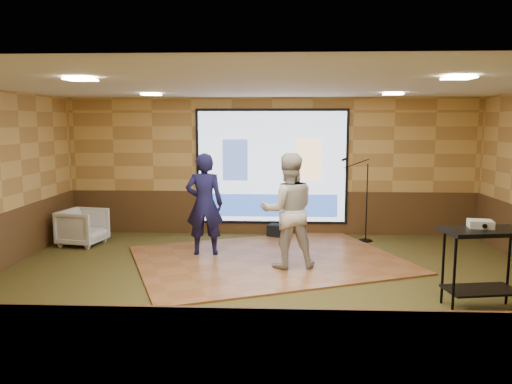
{
  "coord_description": "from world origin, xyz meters",
  "views": [
    {
      "loc": [
        0.15,
        -7.42,
        2.47
      ],
      "look_at": [
        -0.23,
        0.9,
        1.3
      ],
      "focal_mm": 35.0,
      "sensor_mm": 36.0,
      "label": 1
    }
  ],
  "objects_px": {
    "player_left": "(205,204)",
    "player_right": "(288,211)",
    "banquet_chair": "(83,227)",
    "dance_floor": "(269,260)",
    "duffel_bag": "(279,231)",
    "av_table": "(483,252)",
    "projector_screen": "(272,168)",
    "mic_stand": "(363,218)",
    "projector": "(480,224)"
  },
  "relations": [
    {
      "from": "projector_screen",
      "to": "mic_stand",
      "type": "bearing_deg",
      "value": -16.3
    },
    {
      "from": "projector_screen",
      "to": "player_left",
      "type": "bearing_deg",
      "value": -123.02
    },
    {
      "from": "player_left",
      "to": "player_right",
      "type": "distance_m",
      "value": 1.7
    },
    {
      "from": "projector",
      "to": "player_right",
      "type": "bearing_deg",
      "value": 155.65
    },
    {
      "from": "av_table",
      "to": "banquet_chair",
      "type": "relative_size",
      "value": 1.35
    },
    {
      "from": "projector",
      "to": "banquet_chair",
      "type": "height_order",
      "value": "projector"
    },
    {
      "from": "av_table",
      "to": "duffel_bag",
      "type": "height_order",
      "value": "av_table"
    },
    {
      "from": "player_right",
      "to": "mic_stand",
      "type": "relative_size",
      "value": 1.1
    },
    {
      "from": "player_right",
      "to": "projector",
      "type": "relative_size",
      "value": 6.4
    },
    {
      "from": "av_table",
      "to": "duffel_bag",
      "type": "xyz_separation_m",
      "value": [
        -2.67,
        4.05,
        -0.65
      ]
    },
    {
      "from": "player_right",
      "to": "mic_stand",
      "type": "distance_m",
      "value": 2.66
    },
    {
      "from": "dance_floor",
      "to": "duffel_bag",
      "type": "bearing_deg",
      "value": 84.11
    },
    {
      "from": "projector_screen",
      "to": "av_table",
      "type": "bearing_deg",
      "value": -57.14
    },
    {
      "from": "projector",
      "to": "banquet_chair",
      "type": "distance_m",
      "value": 7.35
    },
    {
      "from": "projector_screen",
      "to": "player_right",
      "type": "distance_m",
      "value": 2.68
    },
    {
      "from": "av_table",
      "to": "mic_stand",
      "type": "distance_m",
      "value": 3.94
    },
    {
      "from": "banquet_chair",
      "to": "duffel_bag",
      "type": "relative_size",
      "value": 1.78
    },
    {
      "from": "player_left",
      "to": "banquet_chair",
      "type": "distance_m",
      "value": 2.75
    },
    {
      "from": "projector_screen",
      "to": "duffel_bag",
      "type": "height_order",
      "value": "projector_screen"
    },
    {
      "from": "mic_stand",
      "to": "player_right",
      "type": "bearing_deg",
      "value": -135.29
    },
    {
      "from": "projector_screen",
      "to": "banquet_chair",
      "type": "bearing_deg",
      "value": -162.94
    },
    {
      "from": "duffel_bag",
      "to": "mic_stand",
      "type": "bearing_deg",
      "value": -7.46
    },
    {
      "from": "av_table",
      "to": "mic_stand",
      "type": "height_order",
      "value": "mic_stand"
    },
    {
      "from": "player_left",
      "to": "duffel_bag",
      "type": "height_order",
      "value": "player_left"
    },
    {
      "from": "mic_stand",
      "to": "banquet_chair",
      "type": "height_order",
      "value": "mic_stand"
    },
    {
      "from": "player_left",
      "to": "banquet_chair",
      "type": "bearing_deg",
      "value": -18.79
    },
    {
      "from": "player_right",
      "to": "av_table",
      "type": "distance_m",
      "value": 3.09
    },
    {
      "from": "dance_floor",
      "to": "player_left",
      "type": "bearing_deg",
      "value": 166.84
    },
    {
      "from": "player_right",
      "to": "duffel_bag",
      "type": "distance_m",
      "value": 2.45
    },
    {
      "from": "player_left",
      "to": "mic_stand",
      "type": "xyz_separation_m",
      "value": [
        3.13,
        1.3,
        -0.48
      ]
    },
    {
      "from": "player_left",
      "to": "duffel_bag",
      "type": "bearing_deg",
      "value": -135.67
    },
    {
      "from": "banquet_chair",
      "to": "projector_screen",
      "type": "bearing_deg",
      "value": -61.43
    },
    {
      "from": "duffel_bag",
      "to": "av_table",
      "type": "bearing_deg",
      "value": -56.65
    },
    {
      "from": "player_left",
      "to": "player_right",
      "type": "height_order",
      "value": "player_right"
    },
    {
      "from": "banquet_chair",
      "to": "player_right",
      "type": "bearing_deg",
      "value": -98.01
    },
    {
      "from": "projector",
      "to": "dance_floor",
      "type": "bearing_deg",
      "value": 152.19
    },
    {
      "from": "player_right",
      "to": "player_left",
      "type": "bearing_deg",
      "value": -35.26
    },
    {
      "from": "mic_stand",
      "to": "banquet_chair",
      "type": "relative_size",
      "value": 2.17
    },
    {
      "from": "mic_stand",
      "to": "dance_floor",
      "type": "bearing_deg",
      "value": -148.21
    },
    {
      "from": "dance_floor",
      "to": "duffel_bag",
      "type": "height_order",
      "value": "duffel_bag"
    },
    {
      "from": "projector_screen",
      "to": "dance_floor",
      "type": "bearing_deg",
      "value": -90.56
    },
    {
      "from": "mic_stand",
      "to": "player_left",
      "type": "bearing_deg",
      "value": -164.73
    },
    {
      "from": "av_table",
      "to": "player_left",
      "type": "bearing_deg",
      "value": 148.01
    },
    {
      "from": "av_table",
      "to": "mic_stand",
      "type": "relative_size",
      "value": 0.62
    },
    {
      "from": "projector_screen",
      "to": "duffel_bag",
      "type": "distance_m",
      "value": 1.38
    },
    {
      "from": "dance_floor",
      "to": "projector_screen",
      "type": "bearing_deg",
      "value": 89.44
    },
    {
      "from": "av_table",
      "to": "duffel_bag",
      "type": "bearing_deg",
      "value": 123.35
    },
    {
      "from": "player_left",
      "to": "av_table",
      "type": "height_order",
      "value": "player_left"
    },
    {
      "from": "player_right",
      "to": "mic_stand",
      "type": "xyz_separation_m",
      "value": [
        1.61,
        2.06,
        -0.51
      ]
    },
    {
      "from": "projector_screen",
      "to": "mic_stand",
      "type": "xyz_separation_m",
      "value": [
        1.92,
        -0.56,
        -0.98
      ]
    }
  ]
}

